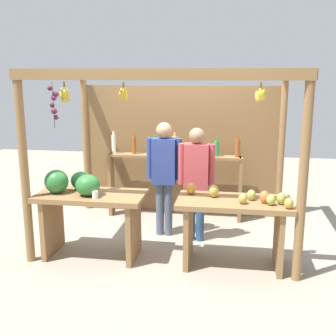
# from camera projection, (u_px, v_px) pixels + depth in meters

# --- Properties ---
(ground_plane) EXTENTS (12.00, 12.00, 0.00)m
(ground_plane) POSITION_uv_depth(u_px,v_px,m) (170.00, 236.00, 5.78)
(ground_plane) COLOR gray
(ground_plane) RESTS_ON ground
(market_stall) EXTENTS (3.22, 2.16, 2.26)m
(market_stall) POSITION_uv_depth(u_px,v_px,m) (175.00, 136.00, 5.94)
(market_stall) COLOR olive
(market_stall) RESTS_ON ground
(fruit_counter_left) EXTENTS (1.30, 0.65, 1.08)m
(fruit_counter_left) POSITION_uv_depth(u_px,v_px,m) (85.00, 201.00, 5.02)
(fruit_counter_left) COLOR olive
(fruit_counter_left) RESTS_ON ground
(fruit_counter_right) EXTENTS (1.30, 0.64, 0.95)m
(fruit_counter_right) POSITION_uv_depth(u_px,v_px,m) (234.00, 217.00, 4.77)
(fruit_counter_right) COLOR olive
(fruit_counter_right) RESTS_ON ground
(bottle_shelf_unit) EXTENTS (2.07, 0.22, 1.34)m
(bottle_shelf_unit) POSITION_uv_depth(u_px,v_px,m) (175.00, 167.00, 6.35)
(bottle_shelf_unit) COLOR olive
(bottle_shelf_unit) RESTS_ON ground
(vendor_man) EXTENTS (0.48, 0.21, 1.58)m
(vendor_man) POSITION_uv_depth(u_px,v_px,m) (164.00, 169.00, 5.63)
(vendor_man) COLOR slate
(vendor_man) RESTS_ON ground
(vendor_woman) EXTENTS (0.48, 0.21, 1.53)m
(vendor_woman) POSITION_uv_depth(u_px,v_px,m) (196.00, 175.00, 5.44)
(vendor_woman) COLOR #2F547C
(vendor_woman) RESTS_ON ground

